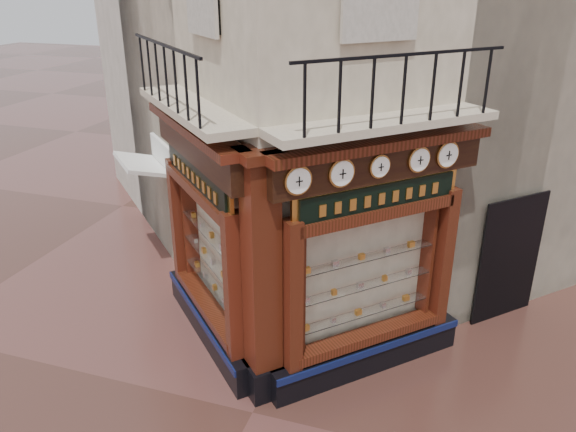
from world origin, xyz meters
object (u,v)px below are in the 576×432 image
at_px(signboard_right, 379,197).
at_px(corner_pilaster, 262,284).
at_px(awning, 153,265).
at_px(clock_a, 298,181).
at_px(clock_b, 341,173).
at_px(signboard_left, 197,177).
at_px(clock_d, 419,160).
at_px(clock_c, 380,166).
at_px(clock_e, 447,155).

bearing_deg(signboard_right, corner_pilaster, 169.75).
distance_m(awning, signboard_right, 6.53).
bearing_deg(clock_a, corner_pilaster, 129.71).
distance_m(corner_pilaster, signboard_right, 2.12).
height_order(corner_pilaster, clock_b, corner_pilaster).
distance_m(signboard_left, signboard_right, 2.92).
bearing_deg(signboard_left, corner_pilaster, -169.75).
xyz_separation_m(clock_d, signboard_left, (-3.41, -0.33, -0.52)).
xyz_separation_m(clock_b, signboard_right, (0.44, 0.60, -0.52)).
distance_m(clock_c, awning, 6.85).
bearing_deg(clock_c, signboard_left, 131.95).
bearing_deg(signboard_left, clock_b, -148.53).
bearing_deg(clock_a, awning, 98.99).
relative_size(clock_d, clock_e, 0.94).
distance_m(clock_a, signboard_left, 2.34).
xyz_separation_m(clock_d, awning, (-5.82, 1.82, -3.62)).
relative_size(clock_b, clock_e, 0.98).
height_order(clock_a, clock_d, clock_a).
relative_size(clock_e, signboard_right, 0.20).
relative_size(clock_b, signboard_right, 0.20).
xyz_separation_m(awning, signboard_right, (5.33, -2.15, 3.10)).
height_order(clock_d, awning, clock_d).
bearing_deg(clock_d, corner_pilaster, 169.61).
relative_size(clock_a, signboard_left, 0.19).
bearing_deg(clock_d, clock_a, 180.00).
height_order(corner_pilaster, clock_d, corner_pilaster).
distance_m(clock_e, signboard_right, 1.23).
bearing_deg(awning, signboard_right, -156.97).
bearing_deg(clock_d, signboard_right, 169.20).
bearing_deg(clock_b, clock_e, -0.00).
bearing_deg(clock_d, awning, 117.64).
distance_m(clock_c, clock_d, 0.69).
bearing_deg(signboard_right, awning, 113.03).
height_order(clock_b, clock_d, clock_b).
distance_m(awning, signboard_left, 4.48).
xyz_separation_m(clock_a, clock_d, (1.40, 1.40, 0.00)).
relative_size(corner_pilaster, clock_a, 9.87).
height_order(clock_c, clock_e, clock_e).
bearing_deg(signboard_left, clock_d, -129.45).
relative_size(clock_a, clock_d, 1.04).
height_order(awning, signboard_left, signboard_left).
bearing_deg(signboard_left, signboard_right, -135.00).
xyz_separation_m(clock_e, signboard_right, (-0.86, -0.71, -0.52)).
distance_m(clock_b, signboard_right, 0.91).
xyz_separation_m(corner_pilaster, signboard_right, (1.46, 1.01, 1.15)).
bearing_deg(corner_pilaster, clock_b, -22.79).
xyz_separation_m(clock_e, awning, (-6.20, 1.44, -3.62)).
xyz_separation_m(clock_a, clock_c, (0.91, 0.91, -0.00)).
height_order(clock_c, signboard_right, clock_c).
relative_size(clock_b, clock_d, 1.04).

